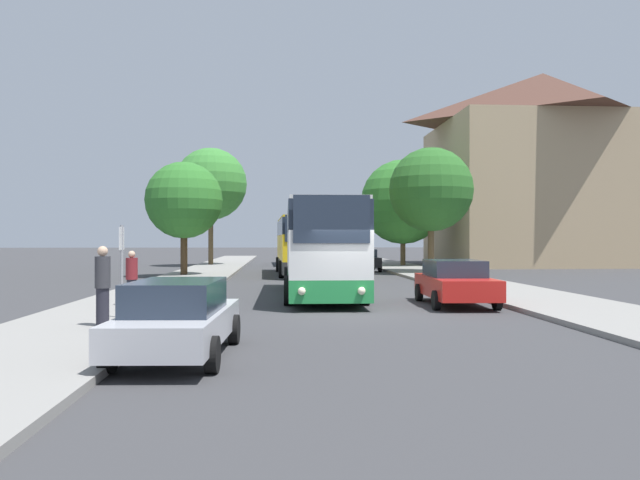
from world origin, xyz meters
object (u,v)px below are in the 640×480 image
object	(u,v)px
bus_front	(321,247)
bus_rear	(298,245)
tree_left_far	(184,200)
bus_middle	(300,244)
parked_car_right_far	(364,260)
tree_right_near	(431,190)
pedestrian_waiting_near	(132,278)
tree_left_near	(211,184)
parked_car_left_curb	(178,317)
tree_right_mid	(403,202)
parked_car_right_near	(455,282)
bus_stop_sign	(122,260)
pedestrian_waiting_far	(103,285)

from	to	relation	value
bus_front	bus_rear	size ratio (longest dim) A/B	1.03
tree_left_far	bus_middle	bearing A→B (deg)	18.22
parked_car_right_far	tree_right_near	bearing A→B (deg)	131.24
bus_rear	tree_right_near	size ratio (longest dim) A/B	1.38
pedestrian_waiting_near	tree_left_near	distance (m)	32.35
parked_car_left_curb	tree_right_mid	xyz separation A→B (m)	(11.74, 37.26, 4.44)
bus_front	parked_car_right_near	world-z (taller)	bus_front
bus_stop_sign	pedestrian_waiting_far	xyz separation A→B (m)	(-0.05, -1.61, -0.54)
parked_car_left_curb	bus_stop_sign	size ratio (longest dim) A/B	1.95
parked_car_right_near	bus_stop_sign	xyz separation A→B (m)	(-10.03, -3.85, 0.88)
parked_car_right_near	bus_stop_sign	world-z (taller)	bus_stop_sign
bus_stop_sign	tree_left_far	xyz separation A→B (m)	(-1.41, 20.15, 2.82)
parked_car_left_curb	tree_right_mid	bearing A→B (deg)	75.47
pedestrian_waiting_far	tree_left_near	xyz separation A→B (m)	(-1.40, 36.43, 5.62)
pedestrian_waiting_near	tree_left_near	bearing A→B (deg)	-137.52
bus_front	bus_rear	world-z (taller)	bus_front
bus_middle	parked_car_right_near	xyz separation A→B (m)	(4.59, -18.55, -1.10)
bus_rear	tree_left_far	distance (m)	19.06
tree_right_near	tree_right_mid	distance (m)	10.06
bus_middle	tree_left_far	bearing A→B (deg)	-163.29
bus_middle	tree_left_far	distance (m)	7.66
parked_car_right_far	pedestrian_waiting_near	size ratio (longest dim) A/B	2.33
bus_stop_sign	pedestrian_waiting_near	size ratio (longest dim) A/B	1.43
parked_car_left_curb	pedestrian_waiting_far	size ratio (longest dim) A/B	2.50
tree_left_far	tree_right_mid	bearing A→B (deg)	38.37
bus_stop_sign	bus_front	bearing A→B (deg)	52.12
parked_car_left_curb	parked_car_right_near	distance (m)	11.72
parked_car_right_far	pedestrian_waiting_near	distance (m)	25.54
parked_car_right_near	pedestrian_waiting_far	bearing A→B (deg)	30.75
bus_rear	parked_car_right_far	distance (m)	12.08
parked_car_right_far	tree_left_near	distance (m)	15.46
parked_car_right_far	tree_right_mid	xyz separation A→B (m)	(3.98, 6.04, 4.41)
tree_right_mid	bus_middle	bearing A→B (deg)	-130.72
parked_car_left_curb	tree_right_near	bearing A→B (deg)	70.02
tree_right_near	pedestrian_waiting_far	bearing A→B (deg)	-120.03
bus_middle	bus_rear	size ratio (longest dim) A/B	1.07
parked_car_right_near	tree_left_near	bearing A→B (deg)	-67.39
tree_left_near	tree_right_mid	size ratio (longest dim) A/B	1.14
parked_car_right_far	parked_car_right_near	bearing A→B (deg)	88.20
tree_right_near	bus_front	bearing A→B (deg)	-118.28
bus_rear	parked_car_left_curb	world-z (taller)	bus_rear
tree_left_far	pedestrian_waiting_near	bearing A→B (deg)	-86.75
bus_middle	bus_stop_sign	bearing A→B (deg)	-105.17
tree_left_far	tree_right_near	xyz separation A→B (m)	(15.17, 2.14, 0.87)
tree_left_far	parked_car_right_far	bearing A→B (deg)	28.32
tree_right_mid	parked_car_right_near	bearing A→B (deg)	-97.92
tree_right_mid	parked_car_left_curb	bearing A→B (deg)	-107.48
bus_stop_sign	parked_car_right_near	bearing A→B (deg)	21.02
parked_car_right_near	tree_left_far	size ratio (longest dim) A/B	0.72
parked_car_right_near	tree_right_near	distance (m)	19.35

